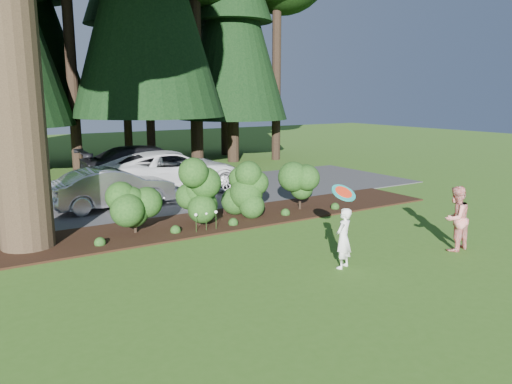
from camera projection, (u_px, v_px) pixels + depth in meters
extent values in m
plane|color=#39641C|center=(264.00, 254.00, 11.69)|extent=(80.00, 80.00, 0.00)
cube|color=black|center=(202.00, 223.00, 14.39)|extent=(16.00, 2.50, 0.05)
cube|color=#38383A|center=(150.00, 198.00, 17.92)|extent=(22.00, 6.00, 0.03)
sphere|color=#163911|center=(135.00, 210.00, 13.18)|extent=(1.08, 1.08, 1.08)
cylinder|color=black|center=(136.00, 229.00, 13.28)|extent=(0.08, 0.08, 0.30)
sphere|color=#163911|center=(199.00, 194.00, 13.90)|extent=(1.35, 1.35, 1.35)
cylinder|color=black|center=(200.00, 221.00, 14.05)|extent=(0.08, 0.08, 0.30)
sphere|color=#163911|center=(249.00, 190.00, 15.11)|extent=(1.26, 1.26, 1.26)
cylinder|color=black|center=(249.00, 212.00, 15.24)|extent=(0.08, 0.08, 0.30)
sphere|color=#163911|center=(300.00, 189.00, 15.91)|extent=(1.17, 1.17, 1.17)
cylinder|color=black|center=(300.00, 206.00, 16.02)|extent=(0.08, 0.08, 0.30)
cylinder|color=#163911|center=(196.00, 225.00, 13.32)|extent=(0.01, 0.01, 0.50)
sphere|color=white|center=(196.00, 215.00, 13.27)|extent=(0.09, 0.09, 0.09)
cylinder|color=#163911|center=(206.00, 223.00, 13.48)|extent=(0.01, 0.01, 0.50)
sphere|color=white|center=(206.00, 213.00, 13.43)|extent=(0.09, 0.09, 0.09)
cylinder|color=#163911|center=(216.00, 222.00, 13.64)|extent=(0.01, 0.01, 0.50)
sphere|color=white|center=(216.00, 212.00, 13.59)|extent=(0.09, 0.09, 0.09)
cylinder|color=black|center=(74.00, 78.00, 21.54)|extent=(0.50, 0.50, 8.75)
cylinder|color=black|center=(133.00, 53.00, 23.70)|extent=(0.50, 0.50, 11.20)
cylinder|color=black|center=(183.00, 74.00, 26.27)|extent=(0.50, 0.50, 9.45)
cylinder|color=black|center=(238.00, 60.00, 26.20)|extent=(0.50, 0.50, 10.85)
cylinder|color=black|center=(258.00, 73.00, 29.27)|extent=(0.50, 0.50, 9.80)
cylinder|color=black|center=(20.00, 61.00, 24.32)|extent=(0.50, 0.50, 10.50)
cylinder|color=black|center=(133.00, 53.00, 28.16)|extent=(0.50, 0.50, 11.90)
cylinder|color=black|center=(216.00, 71.00, 30.53)|extent=(0.50, 0.50, 10.15)
cone|color=black|center=(215.00, 22.00, 29.97)|extent=(6.38, 6.38, 10.88)
imported|color=#B2B2B7|center=(113.00, 188.00, 16.17)|extent=(4.08, 1.62, 1.32)
imported|color=white|center=(173.00, 171.00, 18.94)|extent=(5.76, 2.96, 1.55)
imported|color=black|center=(151.00, 166.00, 20.15)|extent=(5.71, 2.56, 1.63)
imported|color=white|center=(343.00, 238.00, 10.62)|extent=(0.56, 0.47, 1.31)
imported|color=red|center=(455.00, 218.00, 11.82)|extent=(0.81, 0.66, 1.56)
cylinder|color=teal|center=(344.00, 193.00, 10.66)|extent=(0.56, 0.49, 0.32)
cylinder|color=#FF3415|center=(344.00, 192.00, 10.65)|extent=(0.39, 0.34, 0.22)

